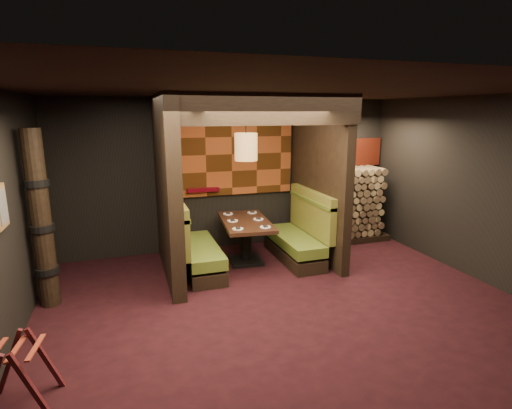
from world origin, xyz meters
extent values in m
cube|color=black|center=(0.00, 0.00, -0.01)|extent=(6.50, 5.50, 0.02)
cube|color=black|center=(0.00, 0.00, 2.86)|extent=(6.50, 5.50, 0.02)
cube|color=black|center=(0.00, 2.76, 1.43)|extent=(6.50, 0.02, 2.85)
cube|color=black|center=(0.00, -2.76, 1.43)|extent=(6.50, 0.02, 2.85)
cube|color=black|center=(3.26, 0.00, 1.43)|extent=(0.02, 5.50, 2.85)
cube|color=black|center=(-1.35, 1.65, 1.43)|extent=(0.20, 2.20, 2.85)
cube|color=black|center=(1.30, 1.70, 1.43)|extent=(0.15, 2.10, 2.85)
cube|color=black|center=(-0.02, 0.70, 2.63)|extent=(2.85, 0.18, 0.44)
cube|color=#97441D|center=(-0.02, 2.71, 1.82)|extent=(2.40, 0.06, 1.55)
cube|color=#97441D|center=(-1.23, 1.82, 1.85)|extent=(0.04, 1.85, 1.45)
cube|color=#520510|center=(-0.60, 2.65, 1.18)|extent=(0.60, 0.12, 0.07)
cube|color=black|center=(-0.85, 1.65, 0.11)|extent=(0.55, 1.60, 0.22)
cube|color=#526621|center=(-0.85, 1.65, 0.36)|extent=(0.55, 1.60, 0.18)
cube|color=brown|center=(-1.19, 1.65, 0.75)|extent=(0.12, 1.60, 0.78)
cube|color=#526621|center=(-1.19, 1.65, 1.10)|extent=(0.15, 1.60, 0.06)
cube|color=black|center=(0.82, 1.65, 0.11)|extent=(0.55, 1.60, 0.22)
cube|color=#526621|center=(0.82, 1.65, 0.36)|extent=(0.55, 1.60, 0.18)
cube|color=brown|center=(1.16, 1.65, 0.75)|extent=(0.12, 1.60, 0.78)
cube|color=#526621|center=(1.16, 1.65, 1.10)|extent=(0.15, 1.60, 0.06)
cube|color=black|center=(-0.03, 1.78, 0.03)|extent=(0.60, 0.60, 0.06)
cylinder|color=black|center=(-0.03, 1.78, 0.35)|extent=(0.20, 0.20, 0.70)
cube|color=black|center=(-0.03, 1.78, 0.73)|extent=(0.91, 1.51, 0.06)
cylinder|color=white|center=(-0.30, 1.31, 0.77)|extent=(0.18, 0.18, 0.01)
cube|color=black|center=(-0.30, 1.31, 0.79)|extent=(0.08, 0.12, 0.02)
cylinder|color=white|center=(0.15, 1.27, 0.77)|extent=(0.18, 0.18, 0.01)
cube|color=black|center=(0.15, 1.27, 0.79)|extent=(0.08, 0.12, 0.02)
cylinder|color=white|center=(-0.26, 1.80, 0.77)|extent=(0.18, 0.18, 0.01)
cube|color=black|center=(-0.26, 1.80, 0.79)|extent=(0.08, 0.12, 0.02)
cylinder|color=white|center=(0.20, 1.76, 0.77)|extent=(0.18, 0.18, 0.01)
cube|color=black|center=(0.20, 1.76, 0.79)|extent=(0.08, 0.12, 0.02)
cylinder|color=white|center=(-0.21, 2.30, 0.77)|extent=(0.18, 0.18, 0.01)
cube|color=black|center=(-0.21, 2.30, 0.79)|extent=(0.08, 0.12, 0.02)
cylinder|color=white|center=(0.24, 2.26, 0.77)|extent=(0.18, 0.18, 0.01)
cube|color=black|center=(0.24, 2.26, 0.79)|extent=(0.08, 0.12, 0.02)
cylinder|color=#AC7B43|center=(-0.03, 1.73, 2.03)|extent=(0.38, 0.38, 0.45)
sphere|color=#FFC672|center=(-0.03, 1.73, 2.03)|extent=(0.18, 0.18, 0.18)
cylinder|color=black|center=(-0.03, 1.73, 2.55)|extent=(0.02, 0.02, 0.59)
cube|color=olive|center=(-3.22, 0.10, 1.62)|extent=(0.04, 0.36, 0.46)
cube|color=#3F3F3F|center=(-3.20, 0.10, 1.62)|extent=(0.01, 0.27, 0.36)
cube|color=#421115|center=(-2.84, -1.19, 0.30)|extent=(0.31, 0.08, 0.69)
cube|color=#421115|center=(-3.10, -0.75, 0.30)|extent=(0.31, 0.08, 0.69)
cube|color=#421115|center=(-2.78, -0.79, 0.30)|extent=(0.31, 0.08, 0.69)
cube|color=maroon|center=(-2.97, -0.97, 0.56)|extent=(0.10, 0.42, 0.01)
cube|color=maroon|center=(-2.81, -0.99, 0.56)|extent=(0.10, 0.42, 0.01)
cylinder|color=black|center=(-3.05, 1.10, 1.20)|extent=(0.26, 0.26, 2.40)
cylinder|color=black|center=(-3.05, 1.10, 0.50)|extent=(0.31, 0.31, 0.09)
cylinder|color=black|center=(-3.05, 1.10, 1.10)|extent=(0.31, 0.31, 0.09)
cylinder|color=black|center=(-3.05, 1.10, 1.70)|extent=(0.31, 0.31, 0.09)
cube|color=black|center=(2.29, 2.35, 0.06)|extent=(1.73, 0.70, 0.12)
cube|color=brown|center=(2.29, 2.35, 0.81)|extent=(1.73, 0.70, 1.38)
cube|color=maroon|center=(2.29, 2.68, 1.78)|extent=(1.83, 0.10, 0.56)
cube|color=black|center=(1.39, 1.96, 1.43)|extent=(0.08, 0.08, 2.85)
camera|label=1|loc=(-1.94, -4.60, 2.59)|focal=28.00mm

